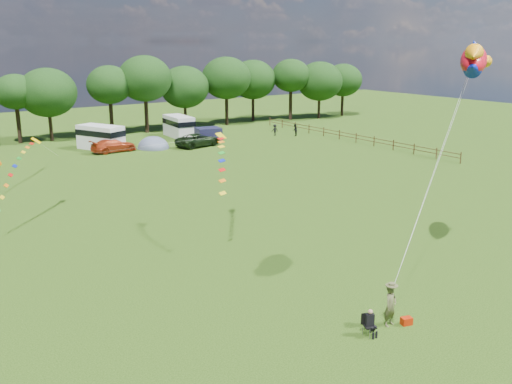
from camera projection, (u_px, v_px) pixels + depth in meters
ground_plane at (355, 314)px, 25.90m from camera, size 180.00×180.00×0.00m
tree_line at (78, 88)px, 71.01m from camera, size 102.98×10.98×10.27m
fence at (348, 135)px, 70.73m from camera, size 0.12×33.12×1.20m
car_c at (114, 145)px, 63.68m from camera, size 5.08×2.50×1.47m
car_d at (198, 140)px, 67.03m from camera, size 5.97×3.46×1.53m
campervan_c at (101, 137)px, 65.14m from camera, size 4.49×6.08×2.74m
campervan_d at (179, 126)px, 73.76m from camera, size 2.76×5.68×2.70m
tent_greyblue at (153, 148)px, 66.15m from camera, size 3.69×4.04×2.74m
awning_navy at (208, 135)px, 69.73m from camera, size 3.31×2.89×1.81m
kite_flyer at (390, 306)px, 24.65m from camera, size 0.74×0.55×1.85m
camp_chair at (369, 320)px, 23.88m from camera, size 0.62×0.65×1.19m
kite_bag at (406, 321)px, 24.90m from camera, size 0.54×0.43×0.34m
fish_kite at (474, 60)px, 28.67m from camera, size 3.80×3.09×2.10m
streamer_kite_b at (21, 162)px, 38.14m from camera, size 4.27×4.81×3.84m
streamer_kite_c at (221, 153)px, 35.24m from camera, size 3.19×4.87×2.81m
walker_a at (295, 130)px, 74.39m from camera, size 0.88×0.87×1.58m
walker_b at (275, 130)px, 74.85m from camera, size 0.99×0.54×1.47m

